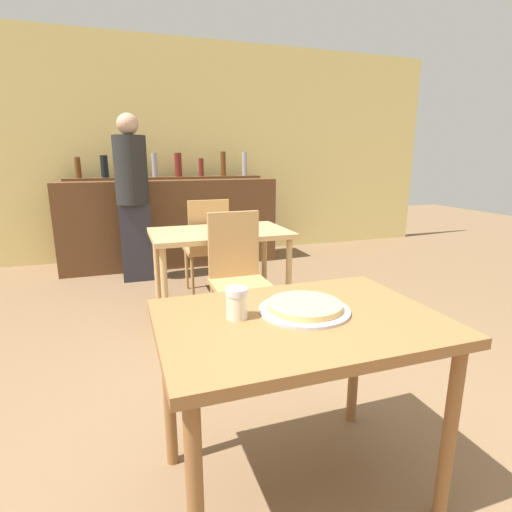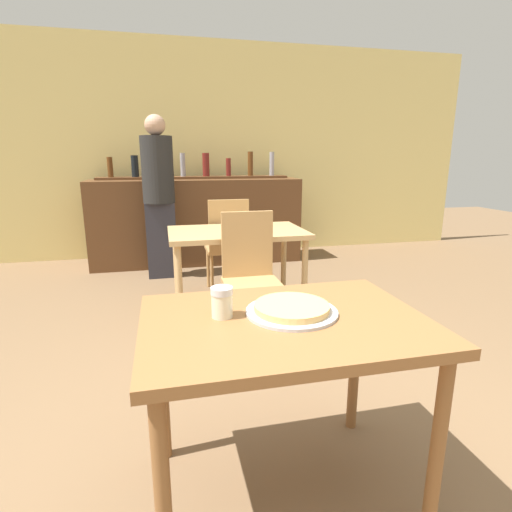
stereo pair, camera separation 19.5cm
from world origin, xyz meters
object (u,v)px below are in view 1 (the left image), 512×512
at_px(chair_far_side_front, 238,270).
at_px(cheese_shaker, 237,303).
at_px(person_standing, 133,193).
at_px(chair_far_side_back, 207,242).
at_px(pizza_tray, 304,308).

height_order(chair_far_side_front, cheese_shaker, chair_far_side_front).
xyz_separation_m(chair_far_side_front, person_standing, (-0.63, 1.79, 0.42)).
height_order(cheese_shaker, person_standing, person_standing).
bearing_deg(chair_far_side_back, cheese_shaker, 80.54).
height_order(chair_far_side_front, chair_far_side_back, same).
distance_m(pizza_tray, cheese_shaker, 0.26).
height_order(pizza_tray, person_standing, person_standing).
bearing_deg(chair_far_side_back, pizza_tray, 86.73).
xyz_separation_m(chair_far_side_back, person_standing, (-0.63, 0.75, 0.42)).
bearing_deg(chair_far_side_front, cheese_shaker, -106.39).
bearing_deg(pizza_tray, cheese_shaker, 174.44).
bearing_deg(chair_far_side_front, person_standing, 109.40).
height_order(chair_far_side_back, pizza_tray, chair_far_side_back).
xyz_separation_m(pizza_tray, cheese_shaker, (-0.26, 0.03, 0.04)).
height_order(chair_far_side_back, cheese_shaker, chair_far_side_back).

